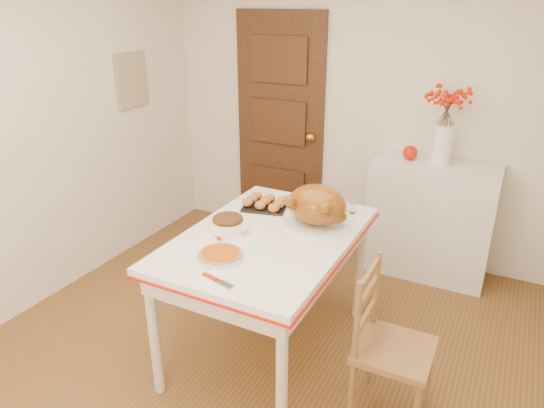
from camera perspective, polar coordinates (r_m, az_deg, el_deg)
The scene contains 18 objects.
floor at distance 3.21m, azimuth -3.89°, elevation -19.02°, with size 3.50×4.00×0.00m, color brown.
wall_back at distance 4.32m, azimuth 9.63°, elevation 10.57°, with size 3.50×0.00×2.50m, color silver.
wall_left at distance 3.75m, azimuth -28.19°, elevation 6.36°, with size 0.00×4.00×2.50m, color silver.
door_back at distance 4.60m, azimuth 0.94°, elevation 8.79°, with size 0.85×0.06×2.06m, color black.
photo_board at distance 4.46m, azimuth -15.99°, elevation 13.67°, with size 0.03×0.35×0.45m, color #BCB08B.
sideboard at distance 4.19m, azimuth 17.81°, elevation -1.75°, with size 0.96×0.43×0.96m, color silver.
kitchen_table at distance 3.13m, azimuth -0.43°, elevation -10.49°, with size 0.96×1.40×0.84m, color white, non-canonical shape.
chair_oak at distance 2.77m, azimuth 14.10°, elevation -15.79°, with size 0.39×0.39×0.89m, color brown, non-canonical shape.
berry_vase at distance 3.94m, azimuth 19.48°, elevation 8.78°, with size 0.33×0.33×0.63m, color white, non-canonical shape.
apple at distance 4.04m, azimuth 15.75°, elevation 5.76°, with size 0.12×0.12×0.12m, color red.
turkey_platter at distance 2.98m, azimuth 5.22°, elevation -0.34°, with size 0.42×0.34×0.27m, color brown, non-canonical shape.
pumpkin_pie at distance 2.67m, azimuth -6.02°, elevation -5.84°, with size 0.24×0.24×0.05m, color #AC4A0B.
stuffing_dish at distance 2.96m, azimuth -5.15°, elevation -2.24°, with size 0.28×0.22×0.11m, color #49260D, non-canonical shape.
rolls_tray at distance 3.28m, azimuth -0.81°, elevation 0.14°, with size 0.28×0.22×0.08m, color #B56428, non-canonical shape.
pie_server at distance 2.48m, azimuth -6.38°, elevation -8.80°, with size 0.20×0.06×0.01m, color silver, non-canonical shape.
carving_knife at distance 2.85m, azimuth -5.90°, elevation -4.38°, with size 0.24×0.06×0.01m, color silver, non-canonical shape.
drinking_glass at distance 3.33m, azimuth 5.44°, elevation 0.65°, with size 0.06×0.06×0.11m, color white.
shaker_pair at distance 3.25m, azimuth 8.86°, elevation -0.18°, with size 0.09×0.04×0.09m, color white, non-canonical shape.
Camera 1 is at (1.28, -2.03, 2.13)m, focal length 32.40 mm.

